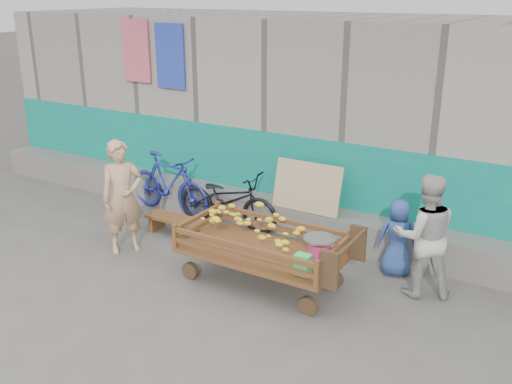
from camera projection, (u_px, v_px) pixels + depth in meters
The scene contains 9 objects.
ground at pixel (196, 303), 6.52m from camera, with size 80.00×80.00×0.00m, color #4F4D48.
building_wall at pixel (341, 114), 9.30m from camera, with size 12.00×3.50×3.00m.
banana_cart at pixel (259, 236), 6.78m from camera, with size 2.13×0.97×0.91m.
bench at pixel (179, 223), 8.25m from camera, with size 1.06×0.32×0.27m.
vendor_man at pixel (123, 197), 7.59m from camera, with size 0.57×0.37×1.55m, color tan.
woman at pixel (425, 236), 6.49m from camera, with size 0.72×0.56×1.47m, color #B9B8B1.
child at pixel (398, 237), 7.04m from camera, with size 0.48×0.32×0.99m, color #2C498E.
bicycle_dark at pixel (227, 200), 8.48m from camera, with size 0.58×1.66×0.87m, color black.
bicycle_blue at pixel (169, 184), 9.00m from camera, with size 0.46×1.62×0.97m, color #222B96.
Camera 1 is at (3.53, -4.55, 3.39)m, focal length 40.00 mm.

